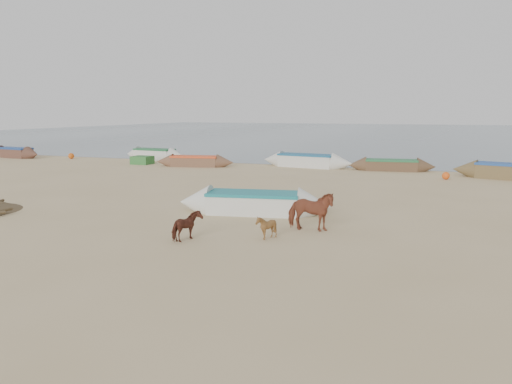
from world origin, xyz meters
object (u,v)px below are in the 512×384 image
cow_adult (310,211)px  near_canoe (254,203)px  calf_right (188,226)px  calf_front (266,227)px

cow_adult → near_canoe: bearing=51.5°
cow_adult → calf_right: (-3.20, -2.55, -0.22)m
calf_front → calf_right: bearing=-87.6°
cow_adult → calf_front: (-1.00, -1.54, -0.29)m
cow_adult → calf_front: 1.86m
near_canoe → cow_adult: bearing=-46.2°
calf_front → cow_adult: bearing=124.6°
calf_front → calf_right: 2.42m
calf_front → calf_right: size_ratio=0.86×
near_canoe → calf_front: bearing=-73.8°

